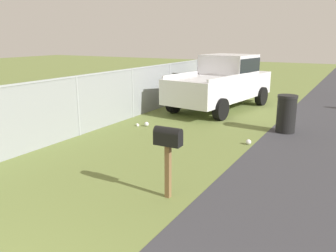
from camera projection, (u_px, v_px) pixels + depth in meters
mailbox at (168, 142)px, 5.90m from camera, size 0.22×0.48×1.29m
pickup_truck at (223, 80)px, 13.64m from camera, size 5.42×2.84×2.09m
trash_bin at (286, 114)px, 10.22m from camera, size 0.58×0.58×1.12m
fence_section at (132, 91)px, 12.09m from camera, size 16.24×0.07×1.73m
litter_bag_far_scatter at (248, 142)px, 9.15m from camera, size 0.14×0.14×0.14m
litter_bag_near_hydrant at (147, 124)px, 11.03m from camera, size 0.14×0.14×0.14m
litter_cup_by_mailbox at (138, 125)px, 11.06m from camera, size 0.13×0.13×0.08m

